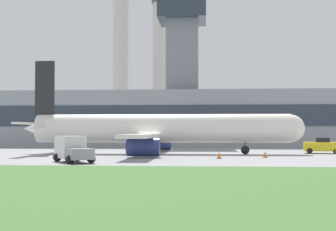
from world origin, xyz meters
TOP-DOWN VIEW (x-y plane):
  - ground_plane at (0.00, 0.00)m, footprint 400.00×400.00m
  - grass_strip at (0.00, -36.50)m, footprint 240.00×37.00m
  - terminal_building at (0.21, 28.58)m, footprint 66.56×13.67m
  - smokestack_left at (-13.21, 54.10)m, footprint 4.08×4.08m
  - smokestack_right at (-3.92, 51.59)m, footprint 3.76×3.76m
  - airplane at (0.62, 1.08)m, footprint 31.64×27.71m
  - pushback_tug at (19.39, 3.81)m, footprint 4.50×3.16m
  - fuel_truck at (-4.89, -13.52)m, footprint 4.19×4.95m
  - traffic_cone_near_nose at (11.73, -5.27)m, footprint 0.55×0.55m
  - traffic_cone_wingtip at (7.25, -7.29)m, footprint 0.52×0.52m

SIDE VIEW (x-z plane):
  - ground_plane at x=0.00m, z-range 0.00..0.00m
  - grass_strip at x=0.00m, z-range 0.00..0.06m
  - traffic_cone_wingtip at x=7.25m, z-range -0.03..0.60m
  - traffic_cone_near_nose at x=11.73m, z-range -0.03..0.63m
  - pushback_tug at x=19.39m, z-range -0.08..1.74m
  - fuel_truck at x=-4.89m, z-range -0.02..2.11m
  - airplane at x=0.62m, z-range -2.55..8.07m
  - terminal_building at x=0.21m, z-range -7.30..18.46m
  - smokestack_right at x=-3.92m, z-range 0.15..32.24m
  - smokestack_left at x=-13.21m, z-range 0.16..36.31m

